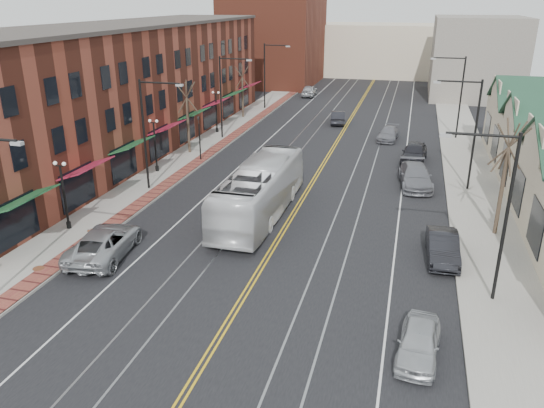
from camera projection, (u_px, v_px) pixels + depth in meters
The scene contains 31 objects.
ground at pixel (220, 337), 22.46m from camera, with size 160.00×160.00×0.00m, color black.
sidewalk_left at pixel (166, 172), 43.32m from camera, with size 4.00×120.00×0.15m, color gray.
sidewalk_right at pixel (477, 199), 37.55m from camera, with size 4.00×120.00×0.15m, color gray.
building_left at pixel (126, 89), 49.34m from camera, with size 10.00×50.00×11.00m, color brown.
backdrop_left at pixel (274, 40), 86.78m from camera, with size 14.00×18.00×14.00m, color brown.
backdrop_mid at pixel (379, 50), 97.34m from camera, with size 22.00×14.00×9.00m, color beige.
backdrop_right at pixel (476, 57), 75.36m from camera, with size 12.00×16.00×11.00m, color slate.
streetlight_l_1 at pixel (149, 124), 37.70m from camera, with size 3.33×0.25×8.00m.
streetlight_l_2 at pixel (225, 89), 52.10m from camera, with size 3.33×0.25×8.00m.
streetlight_l_3 at pixel (268, 69), 66.50m from camera, with size 3.33×0.25×8.00m.
streetlight_r_0 at pixel (498, 201), 23.38m from camera, with size 3.33×0.25×8.00m.
streetlight_r_1 at pixel (470, 124), 37.78m from camera, with size 3.33×0.25×8.00m.
streetlight_r_2 at pixel (457, 89), 52.18m from camera, with size 3.33×0.25×8.00m.
lamppost_l_1 at pixel (65, 197), 31.94m from camera, with size 0.84×0.28×4.27m.
lamppost_l_2 at pixel (155, 147), 42.74m from camera, with size 0.84×0.28×4.27m.
lamppost_l_3 at pixel (216, 113), 55.35m from camera, with size 0.84×0.28×4.27m.
tree_left_near at pixel (188, 116), 47.60m from camera, with size 1.78×1.37×6.48m.
tree_left_far at pixel (243, 90), 62.08m from camera, with size 1.66×1.28×6.02m.
tree_right_mid at pixel (504, 176), 30.70m from camera, with size 1.90×1.46×6.93m.
manhole_mid at pixel (38, 268), 27.80m from camera, with size 0.60×0.60×0.02m, color #592D19.
manhole_far at pixel (92, 231), 32.30m from camera, with size 0.60×0.60×0.02m, color #592D19.
traffic_signal at pixel (200, 135), 45.76m from camera, with size 0.18×0.15×3.80m.
transit_bus at pixel (260, 191), 34.27m from camera, with size 2.93×12.53×3.49m, color white.
parked_suv at pixel (104, 243), 29.19m from camera, with size 2.69×5.83×1.62m, color #A3A6AA.
parked_car_a at pixel (419, 342), 20.99m from camera, with size 1.58×3.93×1.34m, color #AEB1B5.
parked_car_b at pixel (443, 247), 28.84m from camera, with size 1.57×4.51×1.49m, color black.
parked_car_c at pixel (415, 176), 40.10m from camera, with size 2.26×5.56×1.61m, color slate.
parked_car_d at pixel (414, 152), 46.12m from camera, with size 1.98×4.92×1.68m, color black.
distant_car_left at pixel (338, 117), 60.25m from camera, with size 1.53×4.39×1.44m, color black.
distant_car_right at pixel (388, 134), 53.30m from camera, with size 1.82×4.48×1.30m, color slate.
distant_car_far at pixel (310, 91), 76.97m from camera, with size 1.92×4.78×1.63m, color #A8ABB0.
Camera 1 is at (7.03, -17.67, 13.40)m, focal length 35.00 mm.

